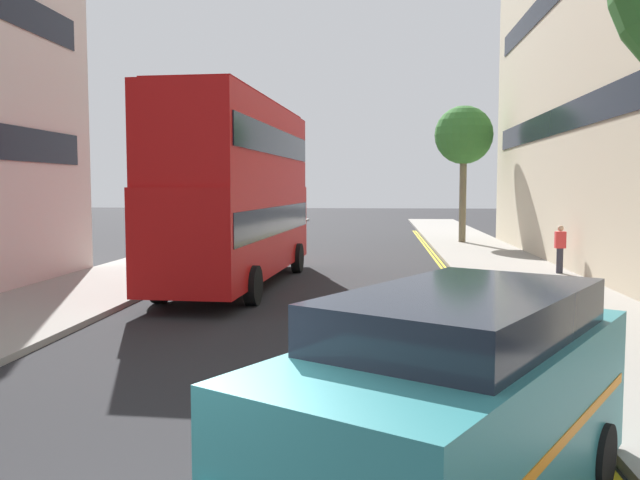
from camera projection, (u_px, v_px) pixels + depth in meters
The scene contains 8 objects.
sidewalk_right at pixel (530, 285), 20.26m from camera, with size 4.00×80.00×0.14m, color gray.
sidewalk_left at pixel (118, 280), 21.41m from camera, with size 4.00×80.00×0.14m, color gray.
kerb_line_outer at pixel (469, 297), 18.47m from camera, with size 0.10×56.00×0.01m, color yellow.
kerb_line_inner at pixel (463, 297), 18.48m from camera, with size 0.10×56.00×0.01m, color yellow.
double_decker_bus_away at pixel (238, 188), 20.37m from camera, with size 3.17×10.91×5.64m.
taxi_minivan at pixel (452, 410), 5.92m from camera, with size 4.03×5.09×2.12m.
pedestrian_far at pixel (560, 248), 22.38m from camera, with size 0.34×0.22×1.62m.
street_tree_near at pixel (464, 136), 34.70m from camera, with size 3.04×3.04×7.13m.
Camera 1 is at (1.89, -4.58, 3.06)m, focal length 37.34 mm.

